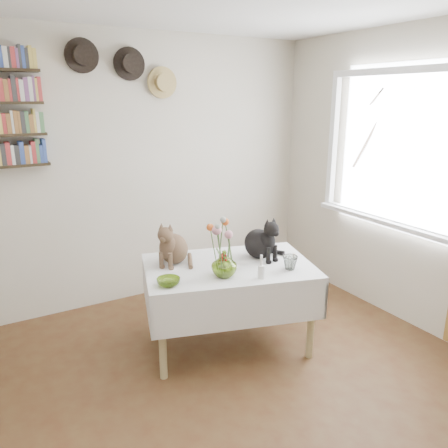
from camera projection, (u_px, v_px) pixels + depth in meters
room at (256, 239)px, 2.14m from camera, size 4.08×4.58×2.58m
window at (394, 161)px, 3.72m from camera, size 0.12×1.52×1.32m
dining_table at (229, 285)px, 3.40m from camera, size 1.45×1.15×0.68m
tabby_cat at (173, 241)px, 3.36m from camera, size 0.38×0.37×0.35m
black_cat at (259, 236)px, 3.46m from camera, size 0.29×0.34×0.36m
flower_vase at (224, 264)px, 3.12m from camera, size 0.19×0.19×0.19m
green_bowl at (168, 282)px, 2.98m from camera, size 0.16×0.16×0.05m
drinking_glass at (290, 263)px, 3.25m from camera, size 0.14×0.14×0.10m
candlestick at (261, 271)px, 3.09m from camera, size 0.05×0.05×0.18m
berry_jar at (223, 266)px, 3.09m from camera, size 0.05×0.05×0.21m
porcelain_figurine at (294, 260)px, 3.34m from camera, size 0.05×0.05×0.10m
flower_bouquet at (223, 230)px, 3.06m from camera, size 0.17×0.12×0.39m
wall_hats at (127, 68)px, 3.76m from camera, size 0.98×0.09×0.48m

